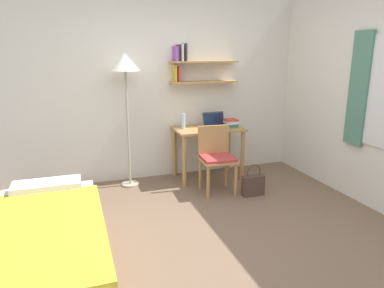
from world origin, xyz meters
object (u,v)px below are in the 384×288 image
at_px(bed, 45,249).
at_px(book_stack, 231,123).
at_px(desk_chair, 216,155).
at_px(desk, 208,138).
at_px(water_bottle, 183,121).
at_px(laptop, 214,123).
at_px(standing_lamp, 125,71).
at_px(handbag, 253,185).

bearing_deg(bed, book_stack, 35.78).
relative_size(desk_chair, book_stack, 3.53).
distance_m(bed, desk, 2.76).
height_order(water_bottle, book_stack, water_bottle).
distance_m(bed, desk_chair, 2.38).
xyz_separation_m(laptop, book_stack, (0.23, -0.05, 0.00)).
distance_m(desk_chair, standing_lamp, 1.59).
height_order(desk, book_stack, book_stack).
bearing_deg(standing_lamp, water_bottle, 0.04).
relative_size(laptop, water_bottle, 1.53).
bearing_deg(book_stack, standing_lamp, 177.27).
bearing_deg(water_bottle, handbag, -52.93).
distance_m(desk, handbag, 0.98).
bearing_deg(standing_lamp, bed, -118.13).
bearing_deg(bed, water_bottle, 46.26).
relative_size(water_bottle, handbag, 0.52).
bearing_deg(handbag, desk_chair, 141.47).
xyz_separation_m(desk, handbag, (0.30, -0.81, -0.45)).
bearing_deg(handbag, water_bottle, 127.07).
bearing_deg(desk_chair, water_bottle, 115.78).
relative_size(desk_chair, standing_lamp, 0.48).
distance_m(book_stack, handbag, 1.02).
bearing_deg(desk, laptop, 17.43).
relative_size(desk, desk_chair, 1.13).
distance_m(desk_chair, book_stack, 0.71).
relative_size(desk_chair, handbag, 2.07).
height_order(bed, standing_lamp, standing_lamp).
xyz_separation_m(laptop, handbag, (0.19, -0.85, -0.64)).
bearing_deg(water_bottle, bed, -133.74).
xyz_separation_m(bed, water_bottle, (1.74, 1.82, 0.60)).
height_order(bed, handbag, bed).
xyz_separation_m(standing_lamp, book_stack, (1.45, -0.07, -0.75)).
bearing_deg(book_stack, laptop, 166.60).
bearing_deg(handbag, desk, 110.31).
bearing_deg(water_bottle, laptop, -1.95).
bearing_deg(standing_lamp, desk_chair, -28.28).
height_order(desk, laptop, laptop).
bearing_deg(laptop, handbag, -77.14).
bearing_deg(laptop, standing_lamp, 179.30).
bearing_deg(desk, book_stack, -3.48).
height_order(desk_chair, water_bottle, water_bottle).
bearing_deg(desk, water_bottle, 171.98).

